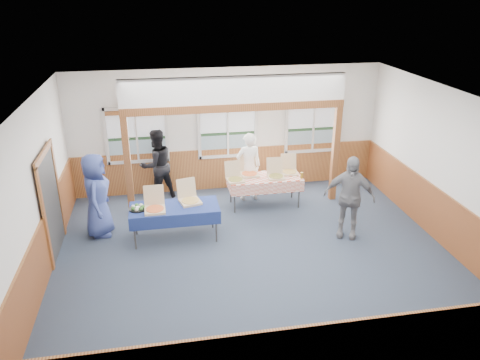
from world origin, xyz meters
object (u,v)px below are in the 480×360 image
Objects in this scene: table_right at (265,179)px; table_left at (174,209)px; woman_black at (157,165)px; person_grey at (349,197)px; woman_white at (249,167)px; man_blue at (97,195)px.

table_left is at bearing -154.11° from table_right.
person_grey is at bearing 118.93° from woman_black.
table_left is 2.16m from woman_black.
woman_black is 4.79m from person_grey.
person_grey is at bearing 124.12° from woman_white.
woman_white is 0.95× the size of man_blue.
table_right is 0.56m from woman_white.
woman_black reaches higher than woman_white.
table_right is at bearing 133.91° from woman_black.
table_right is at bearing 31.72° from table_left.
table_right is at bearing -74.94° from man_blue.
man_blue is (-3.54, -1.19, 0.05)m from woman_white.
person_grey is (3.66, -0.53, 0.22)m from table_left.
table_right is 0.98× the size of man_blue.
woman_white is at bearing -67.63° from man_blue.
table_left is 2.58m from table_right.
woman_white is at bearing 154.11° from person_grey.
table_left is at bearing -103.18° from man_blue.
woman_white reaches higher than table_left.
woman_black reaches higher than table_right.
person_grey reaches higher than table_right.
woman_white is 2.81m from person_grey.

